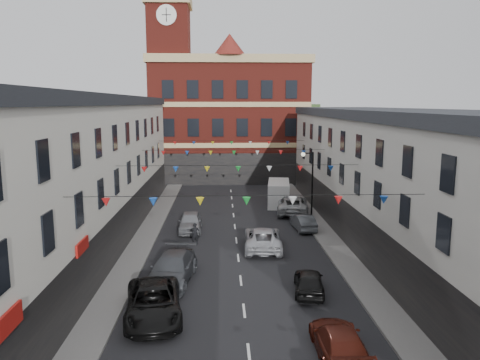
{
  "coord_description": "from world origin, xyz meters",
  "views": [
    {
      "loc": [
        -1.07,
        -25.7,
        10.12
      ],
      "look_at": [
        0.31,
        8.98,
        4.42
      ],
      "focal_mm": 35.0,
      "sensor_mm": 36.0,
      "label": 1
    }
  ],
  "objects": [
    {
      "name": "ground",
      "position": [
        0.0,
        0.0,
        0.0
      ],
      "size": [
        160.0,
        160.0,
        0.0
      ],
      "primitive_type": "plane",
      "color": "black",
      "rests_on": "ground"
    },
    {
      "name": "pavement_left",
      "position": [
        -6.9,
        2.0,
        0.07
      ],
      "size": [
        1.8,
        64.0,
        0.15
      ],
      "primitive_type": "cube",
      "color": "#605E5B",
      "rests_on": "ground"
    },
    {
      "name": "pavement_right",
      "position": [
        6.9,
        2.0,
        0.07
      ],
      "size": [
        1.8,
        64.0,
        0.15
      ],
      "primitive_type": "cube",
      "color": "#605E5B",
      "rests_on": "ground"
    },
    {
      "name": "terrace_left",
      "position": [
        -11.78,
        1.0,
        5.35
      ],
      "size": [
        8.4,
        56.0,
        10.7
      ],
      "color": "silver",
      "rests_on": "ground"
    },
    {
      "name": "terrace_right",
      "position": [
        11.78,
        1.0,
        4.85
      ],
      "size": [
        8.4,
        56.0,
        9.7
      ],
      "color": "#B7B5AC",
      "rests_on": "ground"
    },
    {
      "name": "civic_building",
      "position": [
        0.0,
        37.95,
        8.14
      ],
      "size": [
        20.6,
        13.3,
        18.5
      ],
      "color": "maroon",
      "rests_on": "ground"
    },
    {
      "name": "clock_tower",
      "position": [
        -7.5,
        35.0,
        14.93
      ],
      "size": [
        5.6,
        5.6,
        30.0
      ],
      "color": "maroon",
      "rests_on": "ground"
    },
    {
      "name": "distant_hill",
      "position": [
        -4.0,
        62.0,
        5.0
      ],
      "size": [
        40.0,
        14.0,
        10.0
      ],
      "primitive_type": "cube",
      "color": "#305125",
      "rests_on": "ground"
    },
    {
      "name": "street_lamp",
      "position": [
        6.55,
        14.0,
        3.9
      ],
      "size": [
        1.1,
        0.36,
        6.0
      ],
      "color": "black",
      "rests_on": "ground"
    },
    {
      "name": "car_left_c",
      "position": [
        -4.35,
        -4.59,
        0.78
      ],
      "size": [
        3.3,
        5.88,
        1.55
      ],
      "primitive_type": "imported",
      "rotation": [
        0.0,
        0.0,
        0.13
      ],
      "color": "black",
      "rests_on": "ground"
    },
    {
      "name": "car_left_d",
      "position": [
        -3.94,
        -0.1,
        0.81
      ],
      "size": [
        2.95,
        5.82,
        1.62
      ],
      "primitive_type": "imported",
      "rotation": [
        0.0,
        0.0,
        -0.13
      ],
      "color": "#46494E",
      "rests_on": "ground"
    },
    {
      "name": "car_left_e",
      "position": [
        -3.6,
        10.79,
        0.76
      ],
      "size": [
        1.86,
        4.5,
        1.52
      ],
      "primitive_type": "imported",
      "rotation": [
        0.0,
        0.0,
        0.01
      ],
      "color": "gray",
      "rests_on": "ground"
    },
    {
      "name": "car_right_c",
      "position": [
        3.6,
        -8.47,
        0.68
      ],
      "size": [
        2.02,
        4.73,
        1.36
      ],
      "primitive_type": "imported",
      "rotation": [
        0.0,
        0.0,
        3.12
      ],
      "color": "#4D180F",
      "rests_on": "ground"
    },
    {
      "name": "car_right_d",
      "position": [
        3.6,
        -1.94,
        0.65
      ],
      "size": [
        2.03,
        3.99,
        1.3
      ],
      "primitive_type": "imported",
      "rotation": [
        0.0,
        0.0,
        3.01
      ],
      "color": "black",
      "rests_on": "ground"
    },
    {
      "name": "car_right_e",
      "position": [
        5.5,
        10.79,
        0.64
      ],
      "size": [
        1.7,
        3.99,
        1.28
      ],
      "primitive_type": "imported",
      "rotation": [
        0.0,
        0.0,
        3.23
      ],
      "color": "#4D5054",
      "rests_on": "ground"
    },
    {
      "name": "car_right_f",
      "position": [
        5.5,
        16.57,
        0.83
      ],
      "size": [
        3.52,
        6.26,
        1.65
      ],
      "primitive_type": "imported",
      "rotation": [
        0.0,
        0.0,
        3.0
      ],
      "color": "#A0A2A5",
      "rests_on": "ground"
    },
    {
      "name": "moving_car",
      "position": [
        1.8,
        5.93,
        0.76
      ],
      "size": [
        2.83,
        5.63,
        1.53
      ],
      "primitive_type": "imported",
      "rotation": [
        0.0,
        0.0,
        3.09
      ],
      "color": "#B7B9BF",
      "rests_on": "ground"
    },
    {
      "name": "white_van",
      "position": [
        4.66,
        20.32,
        1.19
      ],
      "size": [
        2.7,
        5.57,
        2.37
      ],
      "primitive_type": "cube",
      "rotation": [
        0.0,
        0.0,
        -0.12
      ],
      "color": "silver",
      "rests_on": "ground"
    },
    {
      "name": "pedestrian",
      "position": [
        -3.0,
        7.15,
        0.78
      ],
      "size": [
        0.65,
        0.51,
        1.57
      ],
      "primitive_type": "imported",
      "rotation": [
        0.0,
        0.0,
        0.26
      ],
      "color": "black",
      "rests_on": "ground"
    }
  ]
}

